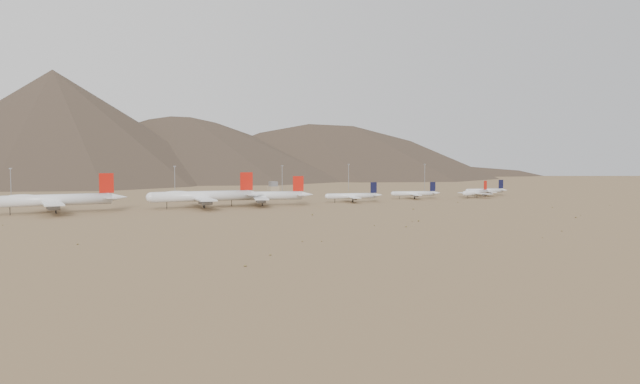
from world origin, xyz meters
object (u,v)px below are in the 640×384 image
widebody_east (261,196)px  narrowbody_b (415,193)px  control_tower (273,189)px  widebody_west (54,200)px  widebody_centre (203,196)px  narrowbody_a (353,196)px

widebody_east → narrowbody_b: (131.28, 2.00, -2.61)m
widebody_east → control_tower: bearing=79.3°
widebody_west → widebody_centre: bearing=-3.0°
widebody_west → widebody_east: size_ratio=1.21×
widebody_west → widebody_east: 129.98m
narrowbody_b → control_tower: 120.18m
widebody_west → narrowbody_b: bearing=0.0°
narrowbody_a → control_tower: bearing=117.1°
narrowbody_a → narrowbody_b: 60.72m
widebody_east → control_tower: widebody_east is taller
widebody_west → widebody_centre: 89.15m
widebody_centre → widebody_east: bearing=5.9°
widebody_east → control_tower: (48.71, 89.32, -1.60)m
widebody_centre → widebody_east: widebody_centre is taller
widebody_east → widebody_west: bearing=-165.1°
widebody_west → widebody_centre: (88.92, -6.38, -0.16)m
widebody_centre → widebody_west: bearing=-177.4°
narrowbody_a → narrowbody_b: size_ratio=1.12×
widebody_centre → control_tower: widebody_centre is taller
widebody_east → narrowbody_b: widebody_east is taller
narrowbody_a → control_tower: (-22.14, 93.40, 0.60)m
control_tower → widebody_west: bearing=-155.2°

